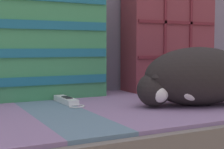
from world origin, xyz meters
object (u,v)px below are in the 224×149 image
at_px(game_remote_far, 67,101).
at_px(throw_pillow_quilted, 169,40).
at_px(throw_pillow_striped, 43,39).
at_px(sleeping_cat, 195,78).

bearing_deg(game_remote_far, throw_pillow_quilted, 16.38).
xyz_separation_m(throw_pillow_striped, sleeping_cat, (0.38, -0.38, -0.12)).
height_order(sleeping_cat, game_remote_far, sleeping_cat).
distance_m(throw_pillow_striped, sleeping_cat, 0.55).
height_order(throw_pillow_striped, sleeping_cat, throw_pillow_striped).
distance_m(throw_pillow_striped, game_remote_far, 0.26).
bearing_deg(throw_pillow_quilted, throw_pillow_striped, -179.95).
height_order(throw_pillow_quilted, throw_pillow_striped, throw_pillow_quilted).
bearing_deg(throw_pillow_quilted, game_remote_far, -163.62).
relative_size(throw_pillow_quilted, throw_pillow_striped, 0.96).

